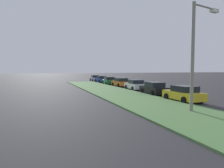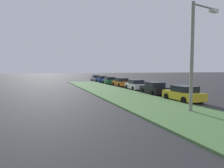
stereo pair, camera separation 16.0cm
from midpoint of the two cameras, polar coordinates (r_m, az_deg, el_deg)
name	(u,v)px [view 2 (the right image)]	position (r m, az deg, el deg)	size (l,w,h in m)	color
grass_median	(136,99)	(21.27, 6.58, -3.99)	(60.00, 6.00, 0.12)	#517F42
parked_car_yellow	(183,94)	(21.02, 18.51, -2.47)	(4.30, 2.02, 1.47)	gold
parked_car_black	(154,88)	(25.91, 11.21, -1.16)	(4.36, 2.13, 1.47)	black
parked_car_white	(136,85)	(31.20, 6.39, -0.24)	(4.38, 2.18, 1.47)	silver
parked_car_orange	(121,82)	(37.02, 2.55, 0.44)	(4.35, 2.11, 1.47)	orange
parked_car_green	(110,81)	(42.22, -0.55, 0.88)	(4.40, 2.21, 1.47)	#1E6B38
parked_car_blue	(102,79)	(48.38, -2.52, 1.27)	(4.36, 2.13, 1.47)	#23389E
parked_car_silver	(96,78)	(53.80, -4.22, 1.54)	(4.37, 2.15, 1.47)	#B2B5BA
streetlight	(195,49)	(16.08, 21.39, 8.65)	(1.02, 2.82, 7.50)	gray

